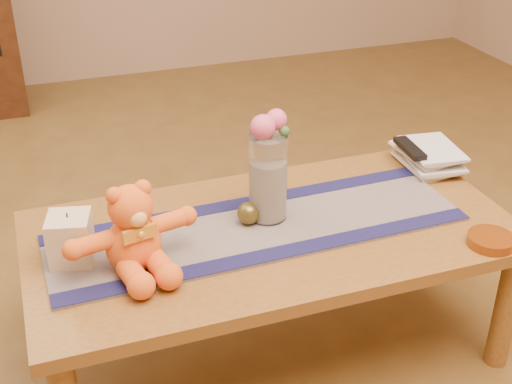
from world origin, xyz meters
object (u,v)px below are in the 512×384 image
object	(u,v)px
bronze_ball	(248,213)
book_bottom	(406,167)
teddy_bear	(132,228)
tv_remote	(410,148)
glass_vase	(268,178)
amber_dish	(491,240)
pillar_candle	(71,239)

from	to	relation	value
bronze_ball	book_bottom	distance (m)	0.63
teddy_bear	book_bottom	size ratio (longest dim) A/B	1.52
teddy_bear	tv_remote	size ratio (longest dim) A/B	2.12
glass_vase	bronze_ball	world-z (taller)	glass_vase
tv_remote	amber_dish	bearing A→B (deg)	-86.98
teddy_bear	tv_remote	bearing A→B (deg)	2.55
glass_vase	book_bottom	xyz separation A→B (m)	(0.55, 0.14, -0.13)
bronze_ball	pillar_candle	bearing A→B (deg)	-177.84
glass_vase	teddy_bear	bearing A→B (deg)	-164.81
teddy_bear	amber_dish	bearing A→B (deg)	-24.96
teddy_bear	pillar_candle	world-z (taller)	teddy_bear
tv_remote	pillar_candle	bearing A→B (deg)	-167.10
pillar_candle	amber_dish	xyz separation A→B (m)	(1.10, -0.30, -0.06)
glass_vase	amber_dish	distance (m)	0.64
pillar_candle	tv_remote	size ratio (longest dim) A/B	0.82
pillar_candle	book_bottom	xyz separation A→B (m)	(1.11, 0.18, -0.06)
pillar_candle	amber_dish	distance (m)	1.14
teddy_bear	bronze_ball	bearing A→B (deg)	3.85
amber_dish	bronze_ball	bearing A→B (deg)	151.90
book_bottom	amber_dish	size ratio (longest dim) A/B	1.72
book_bottom	amber_dish	world-z (taller)	amber_dish
book_bottom	tv_remote	bearing A→B (deg)	-93.00
glass_vase	book_bottom	size ratio (longest dim) A/B	1.17
glass_vase	book_bottom	distance (m)	0.58
teddy_bear	book_bottom	xyz separation A→B (m)	(0.96, 0.26, -0.11)
pillar_candle	tv_remote	bearing A→B (deg)	8.51
teddy_bear	tv_remote	world-z (taller)	teddy_bear
teddy_bear	glass_vase	xyz separation A→B (m)	(0.41, 0.11, 0.02)
teddy_bear	bronze_ball	distance (m)	0.37
amber_dish	teddy_bear	bearing A→B (deg)	166.79
pillar_candle	bronze_ball	bearing A→B (deg)	2.16
glass_vase	amber_dish	world-z (taller)	glass_vase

